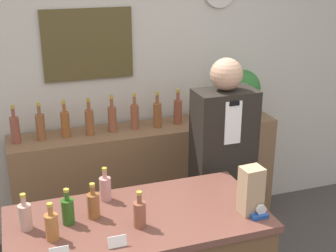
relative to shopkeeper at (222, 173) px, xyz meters
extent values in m
cube|color=beige|center=(-0.43, 0.92, 0.53)|extent=(5.20, 0.06, 2.70)
cube|color=#4E4221|center=(-0.74, 0.87, 0.80)|extent=(0.69, 0.02, 0.54)
cube|color=brown|center=(-0.35, 0.67, -0.33)|extent=(2.15, 0.38, 0.96)
cube|color=brown|center=(-0.77, -0.57, 0.11)|extent=(1.38, 0.68, 0.04)
cube|color=black|center=(0.00, 0.00, -0.44)|extent=(0.31, 0.25, 0.76)
cube|color=black|center=(0.00, 0.00, 0.27)|extent=(0.41, 0.25, 0.66)
cube|color=white|center=(0.00, -0.13, 0.42)|extent=(0.12, 0.01, 0.29)
cube|color=black|center=(0.00, -0.13, 0.55)|extent=(0.07, 0.01, 0.03)
sphere|color=tan|center=(0.00, 0.00, 0.71)|extent=(0.21, 0.21, 0.21)
cylinder|color=#9E998E|center=(0.49, 0.69, 0.21)|extent=(0.17, 0.17, 0.12)
sphere|color=#2D6B2D|center=(0.49, 0.69, 0.39)|extent=(0.30, 0.30, 0.30)
cube|color=tan|center=(-0.18, -0.72, 0.26)|extent=(0.12, 0.11, 0.26)
cube|color=#1E4799|center=(-0.16, -0.79, 0.14)|extent=(0.09, 0.06, 0.02)
cylinder|color=silver|center=(-0.15, -0.79, 0.18)|extent=(0.06, 0.02, 0.06)
cube|color=white|center=(-0.93, -0.80, 0.16)|extent=(0.09, 0.02, 0.06)
cylinder|color=tan|center=(-1.33, -0.50, 0.20)|extent=(0.07, 0.07, 0.14)
cylinder|color=tan|center=(-1.33, -0.50, 0.29)|extent=(0.02, 0.02, 0.05)
cylinder|color=#B29933|center=(-1.33, -0.50, 0.32)|extent=(0.03, 0.03, 0.02)
cylinder|color=#A36631|center=(-1.22, -0.64, 0.20)|extent=(0.07, 0.07, 0.14)
cylinder|color=#A36631|center=(-1.22, -0.64, 0.29)|extent=(0.02, 0.02, 0.05)
cylinder|color=#B29933|center=(-1.22, -0.64, 0.32)|extent=(0.03, 0.03, 0.02)
cylinder|color=#2A561B|center=(-1.12, -0.52, 0.20)|extent=(0.07, 0.07, 0.14)
cylinder|color=#2A561B|center=(-1.12, -0.52, 0.29)|extent=(0.02, 0.02, 0.05)
cylinder|color=#B29933|center=(-1.12, -0.52, 0.32)|extent=(0.03, 0.03, 0.02)
cylinder|color=brown|center=(-0.99, -0.50, 0.20)|extent=(0.07, 0.07, 0.14)
cylinder|color=brown|center=(-0.99, -0.50, 0.29)|extent=(0.02, 0.02, 0.05)
cylinder|color=#B29933|center=(-0.99, -0.50, 0.32)|extent=(0.03, 0.03, 0.02)
cylinder|color=tan|center=(-0.89, -0.34, 0.20)|extent=(0.07, 0.07, 0.14)
cylinder|color=tan|center=(-0.89, -0.34, 0.29)|extent=(0.02, 0.02, 0.05)
cylinder|color=#B29933|center=(-0.89, -0.34, 0.32)|extent=(0.03, 0.03, 0.02)
cylinder|color=brown|center=(-0.78, -0.66, 0.20)|extent=(0.07, 0.07, 0.14)
cylinder|color=brown|center=(-0.78, -0.66, 0.29)|extent=(0.02, 0.02, 0.05)
cylinder|color=#B29933|center=(-0.78, -0.66, 0.32)|extent=(0.03, 0.03, 0.02)
cylinder|color=brown|center=(-1.34, 0.68, 0.25)|extent=(0.07, 0.07, 0.20)
cylinder|color=brown|center=(-1.34, 0.68, 0.38)|extent=(0.03, 0.03, 0.07)
cylinder|color=#B29933|center=(-1.34, 0.68, 0.43)|extent=(0.03, 0.03, 0.02)
cylinder|color=brown|center=(-1.16, 0.68, 0.25)|extent=(0.07, 0.07, 0.20)
cylinder|color=brown|center=(-1.16, 0.68, 0.38)|extent=(0.03, 0.03, 0.07)
cylinder|color=#B29933|center=(-1.16, 0.68, 0.43)|extent=(0.03, 0.03, 0.02)
cylinder|color=brown|center=(-0.98, 0.68, 0.25)|extent=(0.07, 0.07, 0.20)
cylinder|color=brown|center=(-0.98, 0.68, 0.38)|extent=(0.03, 0.03, 0.07)
cylinder|color=#B29933|center=(-0.98, 0.68, 0.43)|extent=(0.03, 0.03, 0.02)
cylinder|color=brown|center=(-0.80, 0.66, 0.25)|extent=(0.07, 0.07, 0.20)
cylinder|color=brown|center=(-0.80, 0.66, 0.38)|extent=(0.03, 0.03, 0.07)
cylinder|color=#B29933|center=(-0.80, 0.66, 0.43)|extent=(0.03, 0.03, 0.02)
cylinder|color=brown|center=(-0.62, 0.68, 0.25)|extent=(0.07, 0.07, 0.20)
cylinder|color=brown|center=(-0.62, 0.68, 0.38)|extent=(0.03, 0.03, 0.07)
cylinder|color=#B29933|center=(-0.62, 0.68, 0.43)|extent=(0.03, 0.03, 0.02)
cylinder|color=brown|center=(-0.44, 0.68, 0.25)|extent=(0.07, 0.07, 0.20)
cylinder|color=brown|center=(-0.44, 0.68, 0.38)|extent=(0.03, 0.03, 0.07)
cylinder|color=#B29933|center=(-0.44, 0.68, 0.43)|extent=(0.03, 0.03, 0.02)
cylinder|color=brown|center=(-0.26, 0.66, 0.25)|extent=(0.07, 0.07, 0.20)
cylinder|color=brown|center=(-0.26, 0.66, 0.38)|extent=(0.03, 0.03, 0.07)
cylinder|color=#B29933|center=(-0.26, 0.66, 0.43)|extent=(0.03, 0.03, 0.02)
cylinder|color=brown|center=(-0.08, 0.68, 0.25)|extent=(0.07, 0.07, 0.20)
cylinder|color=brown|center=(-0.08, 0.68, 0.38)|extent=(0.03, 0.03, 0.07)
cylinder|color=#B29933|center=(-0.08, 0.68, 0.43)|extent=(0.03, 0.03, 0.02)
cylinder|color=brown|center=(0.09, 0.67, 0.25)|extent=(0.07, 0.07, 0.20)
cylinder|color=brown|center=(0.09, 0.67, 0.38)|extent=(0.03, 0.03, 0.07)
cylinder|color=#B29933|center=(0.09, 0.67, 0.43)|extent=(0.03, 0.03, 0.02)
cylinder|color=brown|center=(0.27, 0.68, 0.25)|extent=(0.07, 0.07, 0.20)
cylinder|color=brown|center=(0.27, 0.68, 0.38)|extent=(0.03, 0.03, 0.07)
cylinder|color=#B29933|center=(0.27, 0.68, 0.43)|extent=(0.03, 0.03, 0.02)
camera|label=1|loc=(-1.32, -2.67, 1.45)|focal=50.00mm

